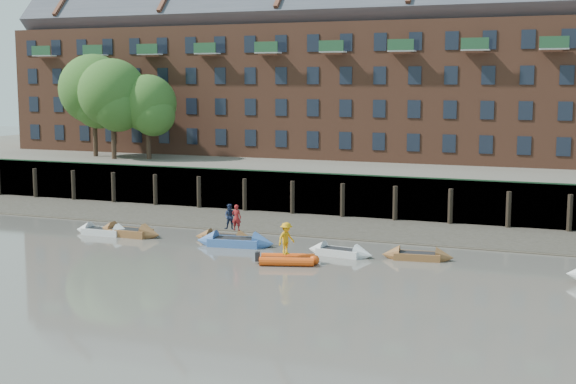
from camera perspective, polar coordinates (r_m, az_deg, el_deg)
The scene contains 17 objects.
ground at distance 39.36m, azimuth -2.90°, elevation -7.07°, with size 220.00×220.00×0.00m, color #615D55.
foreshore at distance 55.86m, azimuth 4.69°, elevation -2.59°, with size 110.00×8.00×0.50m, color #3D382F.
mud_band at distance 52.67m, azimuth 3.63°, elevation -3.22°, with size 110.00×1.60×0.10m, color #4C4336.
river_wall at distance 59.76m, azimuth 5.91°, elevation -0.37°, with size 110.00×1.23×3.30m.
bank_terrace at distance 72.87m, azimuth 8.77°, elevation 1.08°, with size 110.00×28.00×3.20m, color #5E594D.
apartment_terrace at distance 73.38m, azimuth 9.13°, elevation 9.90°, with size 80.60×15.56×20.98m.
tree_cluster at distance 74.48m, azimuth -12.42°, elevation 6.85°, with size 11.76×7.74×9.40m.
rowboat_0 at distance 54.78m, azimuth -12.98°, elevation -2.75°, with size 4.27×1.27×1.24m.
rowboat_1 at distance 53.95m, azimuth -11.29°, elevation -2.83°, with size 4.83×1.55×1.39m.
rowboat_2 at distance 51.40m, azimuth -4.55°, elevation -3.28°, with size 4.07×1.33×1.17m.
rowboat_3 at distance 49.87m, azimuth -3.79°, elevation -3.56°, with size 5.14×2.11×1.45m.
rowboat_4 at distance 47.18m, azimuth 3.70°, elevation -4.28°, with size 4.23×1.71×1.19m.
rowboat_6 at distance 46.63m, azimuth 9.20°, elevation -4.51°, with size 4.21×1.71×1.19m.
rib_tender at distance 44.95m, azimuth 0.13°, elevation -4.83°, with size 3.41×2.36×0.57m.
person_rower_a at distance 49.60m, azimuth -3.68°, elevation -1.82°, with size 0.59×0.39×1.63m, color maroon.
person_rower_b at distance 49.94m, azimuth -4.14°, elevation -1.77°, with size 0.78×0.61×1.61m, color #19233F.
person_rib_crew at distance 44.79m, azimuth -0.12°, elevation -3.32°, with size 1.17×0.67×1.81m, color orange.
Camera 1 is at (15.64, -34.65, 10.19)m, focal length 50.00 mm.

